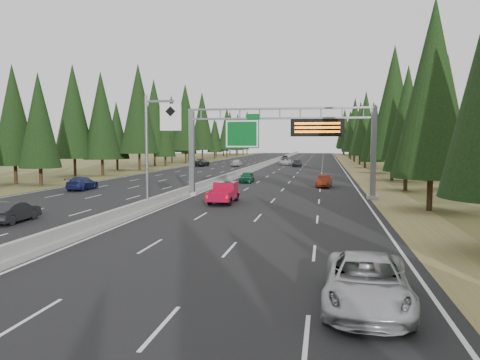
% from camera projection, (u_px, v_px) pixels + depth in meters
% --- Properties ---
extents(road, '(32.00, 260.00, 0.08)m').
position_uv_depth(road, '(258.00, 169.00, 86.65)').
color(road, black).
rests_on(road, ground).
extents(shoulder_right, '(3.60, 260.00, 0.06)m').
position_uv_depth(shoulder_right, '(356.00, 170.00, 83.50)').
color(shoulder_right, olive).
rests_on(shoulder_right, ground).
extents(shoulder_left, '(3.60, 260.00, 0.06)m').
position_uv_depth(shoulder_left, '(166.00, 168.00, 89.80)').
color(shoulder_left, brown).
rests_on(shoulder_left, ground).
extents(median_barrier, '(0.70, 260.00, 0.85)m').
position_uv_depth(median_barrier, '(258.00, 167.00, 86.62)').
color(median_barrier, gray).
rests_on(median_barrier, road).
extents(sign_gantry, '(16.75, 0.98, 7.80)m').
position_uv_depth(sign_gantry, '(287.00, 138.00, 40.40)').
color(sign_gantry, slate).
rests_on(sign_gantry, road).
extents(hov_sign_pole, '(2.80, 0.50, 8.00)m').
position_uv_depth(hov_sign_pole, '(154.00, 145.00, 32.19)').
color(hov_sign_pole, slate).
rests_on(hov_sign_pole, road).
extents(tree_row_right, '(11.48, 242.87, 18.05)m').
position_uv_depth(tree_row_right, '(385.00, 119.00, 77.77)').
color(tree_row_right, black).
rests_on(tree_row_right, ground).
extents(tree_row_left, '(11.48, 243.20, 18.73)m').
position_uv_depth(tree_row_left, '(133.00, 117.00, 84.03)').
color(tree_row_left, black).
rests_on(tree_row_left, ground).
extents(silver_minivan, '(2.70, 5.38, 1.46)m').
position_uv_depth(silver_minivan, '(367.00, 282.00, 13.59)').
color(silver_minivan, '#ADADB2').
rests_on(silver_minivan, road).
extents(red_pickup, '(1.78, 4.98, 1.62)m').
position_uv_depth(red_pickup, '(225.00, 191.00, 37.41)').
color(red_pickup, black).
rests_on(red_pickup, road).
extents(car_ahead_green, '(1.64, 3.84, 1.29)m').
position_uv_depth(car_ahead_green, '(247.00, 177.00, 56.14)').
color(car_ahead_green, '#114D32').
rests_on(car_ahead_green, road).
extents(car_ahead_dkred, '(1.76, 4.03, 1.29)m').
position_uv_depth(car_ahead_dkred, '(324.00, 181.00, 50.11)').
color(car_ahead_dkred, '#641F0E').
rests_on(car_ahead_dkred, road).
extents(car_ahead_dkgrey, '(1.93, 4.53, 1.30)m').
position_uv_depth(car_ahead_dkgrey, '(297.00, 163.00, 92.56)').
color(car_ahead_dkgrey, black).
rests_on(car_ahead_dkgrey, road).
extents(car_ahead_white, '(2.81, 5.42, 1.46)m').
position_uv_depth(car_ahead_white, '(285.00, 162.00, 100.08)').
color(car_ahead_white, '#BBBBBB').
rests_on(car_ahead_white, road).
extents(car_ahead_far, '(1.74, 4.08, 1.38)m').
position_uv_depth(car_ahead_far, '(285.00, 158.00, 127.77)').
color(car_ahead_far, black).
rests_on(car_ahead_far, road).
extents(car_onc_near, '(1.57, 3.93, 1.27)m').
position_uv_depth(car_onc_near, '(14.00, 212.00, 28.10)').
color(car_onc_near, black).
rests_on(car_onc_near, road).
extents(car_onc_blue, '(2.23, 4.74, 1.34)m').
position_uv_depth(car_onc_blue, '(82.00, 183.00, 47.31)').
color(car_onc_blue, navy).
rests_on(car_onc_blue, road).
extents(car_onc_white, '(1.73, 4.26, 1.45)m').
position_uv_depth(car_onc_white, '(237.00, 163.00, 94.35)').
color(car_onc_white, '#BABABA').
rests_on(car_onc_white, road).
extents(car_onc_far, '(2.59, 5.31, 1.45)m').
position_uv_depth(car_onc_far, '(201.00, 163.00, 94.58)').
color(car_onc_far, black).
rests_on(car_onc_far, road).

